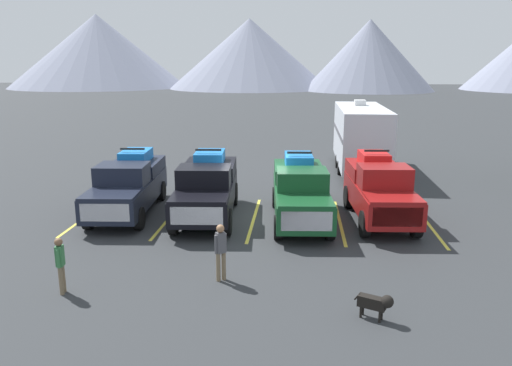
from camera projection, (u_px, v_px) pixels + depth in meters
The scene contains 15 objects.
ground_plane at pixel (254, 218), 19.50m from camera, with size 240.00×240.00×0.00m, color #2D3033.
pickup_truck_a at pixel (129, 184), 20.07m from camera, with size 2.46×5.99×2.48m.
pickup_truck_b at pixel (207, 187), 19.41m from camera, with size 2.51×5.71×2.57m.
pickup_truck_c at pixel (300, 191), 19.02m from camera, with size 2.40×5.86×2.52m.
pickup_truck_d at pixel (379, 189), 19.02m from camera, with size 2.37×5.36×2.61m.
lot_stripe_a at pixel (89, 214), 19.92m from camera, with size 0.12×5.50×0.01m, color gold.
lot_stripe_b at pixel (170, 217), 19.64m from camera, with size 0.12×5.50×0.01m, color gold.
lot_stripe_c at pixel (254, 219), 19.36m from camera, with size 0.12×5.50×0.01m, color gold.
lot_stripe_d at pixel (340, 221), 19.08m from camera, with size 0.12×5.50×0.01m, color gold.
lot_stripe_e at pixel (428, 224), 18.80m from camera, with size 0.12×5.50×0.01m, color gold.
camper_trailer_a at pixel (361, 135), 27.28m from camera, with size 2.56×8.87×3.86m.
person_a at pixel (221, 249), 13.72m from camera, with size 0.31×0.29×1.64m.
person_b at pixel (60, 262), 12.96m from camera, with size 0.21×0.34×1.54m.
dog at pixel (377, 303), 11.70m from camera, with size 0.89×0.55×0.69m.
mountain_ridge at pixel (257, 53), 110.70m from camera, with size 133.36×43.74×16.65m.
Camera 1 is at (1.69, -18.54, 5.97)m, focal length 34.92 mm.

